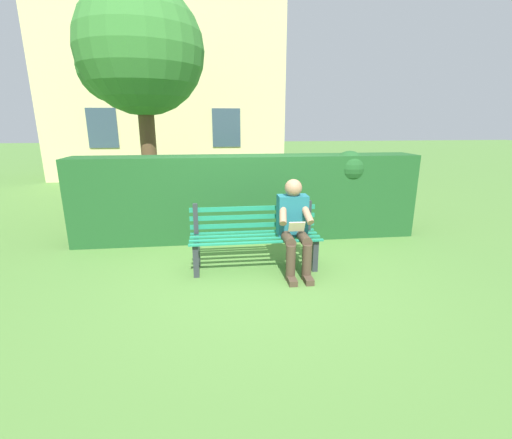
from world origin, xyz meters
TOP-DOWN VIEW (x-y plane):
  - ground at (0.00, 0.00)m, footprint 60.00×60.00m
  - park_bench at (0.00, -0.07)m, footprint 1.67×0.50m
  - person_seated at (-0.49, 0.10)m, footprint 0.44×0.73m
  - hedge_backdrop at (-0.06, -1.31)m, footprint 5.48×0.66m
  - tree at (1.92, -3.35)m, footprint 2.54×2.42m
  - building_facade at (1.96, -8.81)m, footprint 7.66×2.75m

SIDE VIEW (x-z plane):
  - ground at x=0.00m, z-range 0.00..0.00m
  - park_bench at x=0.00m, z-range 0.01..0.86m
  - person_seated at x=-0.49m, z-range 0.04..1.21m
  - hedge_backdrop at x=-0.06m, z-range -0.01..1.41m
  - building_facade at x=1.96m, z-range 0.00..5.97m
  - tree at x=1.92m, z-range 0.92..5.32m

